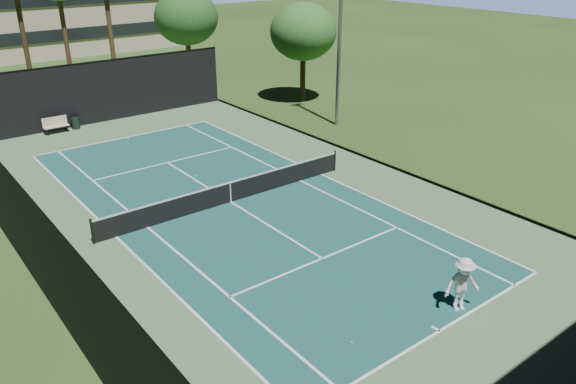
{
  "coord_description": "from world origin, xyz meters",
  "views": [
    {
      "loc": [
        -12.24,
        -20.09,
        10.9
      ],
      "look_at": [
        1.0,
        -3.0,
        1.3
      ],
      "focal_mm": 35.0,
      "sensor_mm": 36.0,
      "label": 1
    }
  ],
  "objects_px": {
    "player": "(462,285)",
    "trash_bin": "(75,122)",
    "tennis_ball_d": "(103,186)",
    "park_bench": "(56,125)",
    "tennis_net": "(230,191)",
    "tennis_ball_b": "(196,176)",
    "tennis_ball_c": "(194,192)",
    "tennis_ball_a": "(352,342)"
  },
  "relations": [
    {
      "from": "park_bench",
      "to": "player",
      "type": "bearing_deg",
      "value": -80.47
    },
    {
      "from": "tennis_ball_c",
      "to": "tennis_ball_d",
      "type": "height_order",
      "value": "tennis_ball_d"
    },
    {
      "from": "tennis_ball_c",
      "to": "tennis_ball_a",
      "type": "bearing_deg",
      "value": -97.6
    },
    {
      "from": "tennis_ball_a",
      "to": "tennis_ball_d",
      "type": "relative_size",
      "value": 0.93
    },
    {
      "from": "tennis_ball_b",
      "to": "trash_bin",
      "type": "xyz_separation_m",
      "value": [
        -2.07,
        11.84,
        0.44
      ]
    },
    {
      "from": "tennis_ball_b",
      "to": "park_bench",
      "type": "distance_m",
      "value": 12.18
    },
    {
      "from": "tennis_net",
      "to": "tennis_ball_b",
      "type": "relative_size",
      "value": 173.54
    },
    {
      "from": "player",
      "to": "tennis_ball_b",
      "type": "xyz_separation_m",
      "value": [
        -1.19,
        15.26,
        -0.91
      ]
    },
    {
      "from": "tennis_ball_c",
      "to": "park_bench",
      "type": "distance_m",
      "value": 13.67
    },
    {
      "from": "tennis_ball_b",
      "to": "tennis_ball_c",
      "type": "relative_size",
      "value": 1.05
    },
    {
      "from": "tennis_ball_a",
      "to": "park_bench",
      "type": "relative_size",
      "value": 0.05
    },
    {
      "from": "player",
      "to": "trash_bin",
      "type": "xyz_separation_m",
      "value": [
        -3.26,
        27.09,
        -0.47
      ]
    },
    {
      "from": "tennis_ball_a",
      "to": "trash_bin",
      "type": "relative_size",
      "value": 0.07
    },
    {
      "from": "tennis_ball_c",
      "to": "trash_bin",
      "type": "distance_m",
      "value": 13.64
    },
    {
      "from": "tennis_ball_b",
      "to": "park_bench",
      "type": "height_order",
      "value": "park_bench"
    },
    {
      "from": "tennis_ball_d",
      "to": "park_bench",
      "type": "relative_size",
      "value": 0.05
    },
    {
      "from": "tennis_ball_a",
      "to": "park_bench",
      "type": "distance_m",
      "value": 26.08
    },
    {
      "from": "tennis_ball_a",
      "to": "tennis_ball_b",
      "type": "bearing_deg",
      "value": 79.12
    },
    {
      "from": "tennis_ball_c",
      "to": "park_bench",
      "type": "relative_size",
      "value": 0.05
    },
    {
      "from": "park_bench",
      "to": "tennis_ball_a",
      "type": "bearing_deg",
      "value": -88.74
    },
    {
      "from": "tennis_net",
      "to": "player",
      "type": "bearing_deg",
      "value": -82.91
    },
    {
      "from": "tennis_ball_d",
      "to": "park_bench",
      "type": "distance_m",
      "value": 10.12
    },
    {
      "from": "tennis_ball_d",
      "to": "tennis_net",
      "type": "bearing_deg",
      "value": -53.33
    },
    {
      "from": "park_bench",
      "to": "tennis_ball_d",
      "type": "bearing_deg",
      "value": -95.13
    },
    {
      "from": "tennis_net",
      "to": "tennis_ball_d",
      "type": "xyz_separation_m",
      "value": [
        -3.99,
        5.36,
        -0.52
      ]
    },
    {
      "from": "tennis_ball_d",
      "to": "trash_bin",
      "type": "bearing_deg",
      "value": 77.98
    },
    {
      "from": "tennis_ball_c",
      "to": "player",
      "type": "bearing_deg",
      "value": -80.45
    },
    {
      "from": "tennis_ball_c",
      "to": "tennis_ball_d",
      "type": "distance_m",
      "value": 4.64
    },
    {
      "from": "tennis_ball_a",
      "to": "tennis_ball_b",
      "type": "height_order",
      "value": "tennis_ball_b"
    },
    {
      "from": "park_bench",
      "to": "trash_bin",
      "type": "height_order",
      "value": "park_bench"
    },
    {
      "from": "tennis_net",
      "to": "tennis_ball_b",
      "type": "height_order",
      "value": "tennis_net"
    },
    {
      "from": "tennis_net",
      "to": "tennis_ball_a",
      "type": "relative_size",
      "value": 185.58
    },
    {
      "from": "tennis_net",
      "to": "tennis_ball_c",
      "type": "relative_size",
      "value": 182.18
    },
    {
      "from": "tennis_ball_a",
      "to": "trash_bin",
      "type": "distance_m",
      "value": 26.21
    },
    {
      "from": "tennis_ball_b",
      "to": "tennis_ball_a",
      "type": "bearing_deg",
      "value": -100.88
    },
    {
      "from": "park_bench",
      "to": "tennis_net",
      "type": "bearing_deg",
      "value": -78.67
    },
    {
      "from": "player",
      "to": "tennis_ball_a",
      "type": "xyz_separation_m",
      "value": [
        -3.95,
        0.9,
        -0.91
      ]
    },
    {
      "from": "tennis_ball_b",
      "to": "tennis_ball_d",
      "type": "bearing_deg",
      "value": 158.85
    },
    {
      "from": "tennis_ball_c",
      "to": "trash_bin",
      "type": "height_order",
      "value": "trash_bin"
    },
    {
      "from": "tennis_ball_d",
      "to": "player",
      "type": "bearing_deg",
      "value": -72.19
    },
    {
      "from": "player",
      "to": "park_bench",
      "type": "height_order",
      "value": "player"
    },
    {
      "from": "tennis_ball_d",
      "to": "trash_bin",
      "type": "relative_size",
      "value": 0.08
    }
  ]
}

